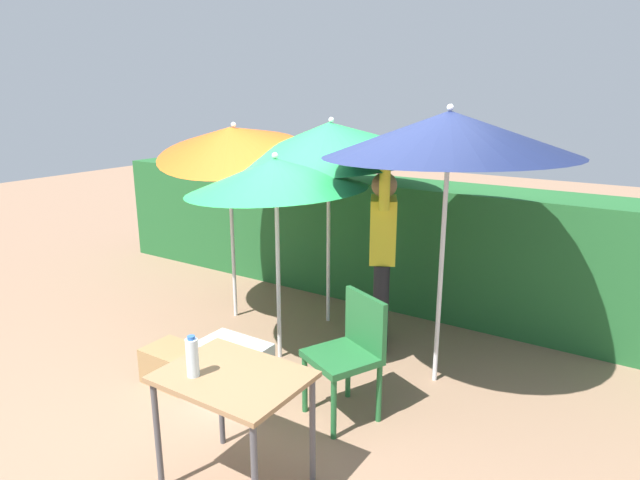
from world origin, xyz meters
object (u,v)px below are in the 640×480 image
at_px(umbrella_navy, 330,140).
at_px(person_vendor, 382,248).
at_px(umbrella_rainbow, 231,140).
at_px(cooler_box, 234,369).
at_px(umbrella_yellow, 276,175).
at_px(crate_cardboard, 174,365).
at_px(folding_table, 233,389).
at_px(bottle_water, 192,357).
at_px(umbrella_orange, 449,134).
at_px(chair_plastic, 350,349).

height_order(umbrella_navy, person_vendor, umbrella_navy).
distance_m(umbrella_rainbow, cooler_box, 2.21).
height_order(umbrella_yellow, crate_cardboard, umbrella_yellow).
xyz_separation_m(umbrella_yellow, folding_table, (0.78, -1.44, -0.97)).
relative_size(umbrella_navy, person_vendor, 1.11).
relative_size(cooler_box, folding_table, 0.67).
distance_m(person_vendor, bottle_water, 2.26).
bearing_deg(cooler_box, crate_cardboard, -167.34).
relative_size(umbrella_orange, bottle_water, 9.06).
height_order(umbrella_rainbow, umbrella_yellow, umbrella_rainbow).
bearing_deg(crate_cardboard, chair_plastic, 14.85).
xyz_separation_m(cooler_box, bottle_water, (0.53, -0.90, 0.64)).
bearing_deg(chair_plastic, umbrella_navy, 127.20).
bearing_deg(cooler_box, umbrella_orange, 40.41).
bearing_deg(umbrella_navy, umbrella_orange, -21.79).
relative_size(chair_plastic, folding_table, 1.11).
distance_m(umbrella_rainbow, bottle_water, 2.74).
bearing_deg(umbrella_orange, cooler_box, -139.59).
bearing_deg(umbrella_yellow, umbrella_rainbow, 151.42).
relative_size(person_vendor, cooler_box, 3.52).
xyz_separation_m(umbrella_navy, cooler_box, (0.13, -1.57, -1.61)).
distance_m(cooler_box, bottle_water, 1.22).
relative_size(umbrella_rainbow, chair_plastic, 2.42).
bearing_deg(umbrella_yellow, bottle_water, -68.84).
relative_size(umbrella_orange, cooler_box, 4.07).
xyz_separation_m(person_vendor, crate_cardboard, (-1.09, -1.48, -0.79)).
xyz_separation_m(umbrella_yellow, bottle_water, (0.61, -1.57, -0.76)).
height_order(umbrella_rainbow, umbrella_orange, umbrella_orange).
bearing_deg(folding_table, umbrella_yellow, 118.45).
bearing_deg(chair_plastic, umbrella_orange, 66.32).
distance_m(umbrella_rainbow, crate_cardboard, 2.15).
relative_size(umbrella_rainbow, bottle_water, 8.97).
bearing_deg(cooler_box, umbrella_rainbow, 130.37).
height_order(chair_plastic, cooler_box, chair_plastic).
height_order(umbrella_rainbow, chair_plastic, umbrella_rainbow).
bearing_deg(umbrella_rainbow, cooler_box, -49.63).
bearing_deg(person_vendor, umbrella_yellow, -132.60).
distance_m(chair_plastic, crate_cardboard, 1.51).
bearing_deg(umbrella_yellow, umbrella_orange, 15.74).
distance_m(folding_table, bottle_water, 0.30).
bearing_deg(umbrella_orange, umbrella_yellow, -164.26).
bearing_deg(umbrella_navy, bottle_water, -75.11).
bearing_deg(cooler_box, umbrella_navy, 94.64).
bearing_deg(crate_cardboard, cooler_box, 12.66).
xyz_separation_m(umbrella_yellow, person_vendor, (0.63, 0.69, -0.68)).
distance_m(umbrella_yellow, person_vendor, 1.15).
height_order(umbrella_navy, chair_plastic, umbrella_navy).
xyz_separation_m(umbrella_yellow, crate_cardboard, (-0.46, -0.79, -1.47)).
height_order(person_vendor, chair_plastic, person_vendor).
height_order(umbrella_orange, person_vendor, umbrella_orange).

